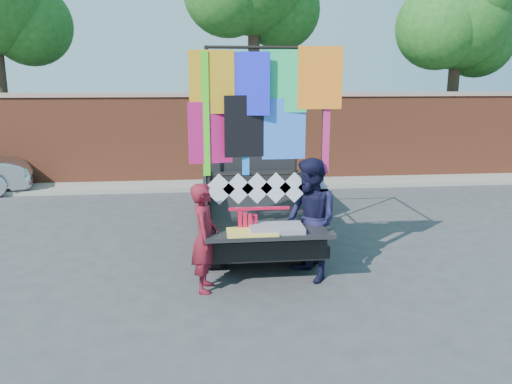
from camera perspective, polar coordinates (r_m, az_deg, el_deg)
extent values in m
plane|color=#38383A|center=(8.11, -1.17, -8.68)|extent=(90.00, 90.00, 0.00)
cube|color=brown|center=(14.64, -3.66, 5.97)|extent=(30.00, 0.35, 2.50)
cube|color=gray|center=(14.55, -3.73, 11.06)|extent=(30.00, 0.45, 0.12)
cube|color=gray|center=(14.14, -3.46, 0.85)|extent=(30.00, 1.20, 0.12)
cylinder|color=#38281C|center=(16.78, -27.04, 9.60)|extent=(0.36, 0.36, 4.90)
sphere|color=#175117|center=(16.94, -24.32, 17.01)|extent=(2.40, 2.40, 2.40)
cylinder|color=#38281C|center=(15.82, -0.25, 11.87)|extent=(0.36, 0.36, 5.46)
sphere|color=#175117|center=(16.47, 2.91, 20.05)|extent=(2.40, 2.40, 2.40)
cylinder|color=#38281C|center=(17.73, 21.46, 9.62)|extent=(0.36, 0.36, 4.55)
sphere|color=#175117|center=(17.82, 22.16, 17.98)|extent=(3.20, 3.20, 3.20)
sphere|color=#175117|center=(18.54, 23.93, 15.57)|extent=(2.40, 2.40, 2.40)
sphere|color=#175117|center=(17.17, 20.09, 17.28)|extent=(2.60, 2.60, 2.60)
cylinder|color=black|center=(10.70, -5.34, -1.54)|extent=(0.22, 0.67, 0.67)
cylinder|color=black|center=(8.06, -4.97, -6.33)|extent=(0.22, 0.67, 0.67)
cylinder|color=black|center=(10.84, 3.10, -1.32)|extent=(0.22, 0.67, 0.67)
cylinder|color=black|center=(8.24, 6.21, -5.92)|extent=(0.22, 0.67, 0.67)
cube|color=black|center=(9.32, -0.30, -2.53)|extent=(1.73, 4.28, 0.31)
cube|color=black|center=(8.52, 0.23, -2.01)|extent=(1.84, 2.35, 0.10)
cube|color=black|center=(8.41, -5.85, -0.69)|extent=(0.06, 2.35, 0.46)
cube|color=black|center=(8.61, 6.18, -0.39)|extent=(0.06, 2.35, 0.46)
cube|color=black|center=(9.58, -0.55, 1.02)|extent=(1.84, 0.06, 0.46)
cube|color=black|center=(10.54, -1.09, 2.38)|extent=(1.84, 1.63, 1.27)
cube|color=#8C9EAD|center=(10.02, -0.86, 4.20)|extent=(1.63, 0.06, 0.56)
cube|color=#8C9EAD|center=(11.25, -1.44, 4.09)|extent=(1.63, 0.10, 0.71)
cube|color=black|center=(11.68, -1.58, 2.12)|extent=(1.78, 0.92, 0.56)
cube|color=black|center=(7.15, 1.53, -4.74)|extent=(1.84, 0.56, 0.06)
cube|color=black|center=(7.49, 1.27, -7.04)|extent=(1.89, 0.15, 0.18)
cylinder|color=black|center=(7.16, -5.47, 5.93)|extent=(0.05, 0.05, 2.55)
cylinder|color=black|center=(9.29, -5.69, 7.47)|extent=(0.05, 0.05, 2.55)
cylinder|color=black|center=(7.38, 7.70, 6.07)|extent=(0.05, 0.05, 2.55)
cylinder|color=black|center=(9.46, 4.58, 7.58)|extent=(0.05, 0.05, 2.55)
cylinder|color=black|center=(7.19, 1.26, 16.19)|extent=(1.73, 0.04, 0.04)
cylinder|color=black|center=(9.31, -0.53, 15.39)|extent=(1.73, 0.04, 0.04)
cylinder|color=black|center=(8.20, -5.79, 15.70)|extent=(0.04, 2.19, 0.04)
cylinder|color=black|center=(8.38, 6.15, 15.62)|extent=(0.04, 2.19, 0.04)
cylinder|color=black|center=(7.30, 1.19, 2.07)|extent=(1.73, 0.04, 0.04)
cube|color=orange|center=(7.09, -5.02, 12.48)|extent=(0.63, 0.02, 0.87)
cube|color=#1C25FF|center=(7.08, -0.79, 12.53)|extent=(0.63, 0.02, 0.87)
cube|color=#23C86D|center=(7.19, 3.33, 12.51)|extent=(0.63, 0.02, 0.87)
cube|color=orange|center=(7.25, 7.45, 12.43)|extent=(0.63, 0.02, 0.87)
cube|color=#D11768|center=(7.13, -4.92, 7.15)|extent=(0.63, 0.02, 0.87)
cube|color=black|center=(7.12, -0.77, 7.19)|extent=(0.63, 0.02, 0.87)
cube|color=#3579FD|center=(7.22, 3.26, 7.25)|extent=(0.63, 0.02, 0.87)
cube|color=#44DC1B|center=(7.09, -5.78, 8.76)|extent=(0.10, 0.01, 1.73)
cube|color=#CC226D|center=(7.31, 8.09, 8.81)|extent=(0.10, 0.01, 1.73)
cube|color=#1C7EFC|center=(7.12, -1.21, 8.83)|extent=(0.10, 0.01, 1.73)
cube|color=silver|center=(7.25, -4.22, 0.32)|extent=(0.46, 0.01, 0.46)
cube|color=silver|center=(7.27, -2.04, 0.37)|extent=(0.46, 0.01, 0.46)
cube|color=silver|center=(7.29, 0.13, 0.42)|extent=(0.46, 0.01, 0.46)
cube|color=silver|center=(7.33, 2.29, 0.47)|extent=(0.46, 0.01, 0.46)
cube|color=silver|center=(7.37, 4.42, 0.52)|extent=(0.46, 0.01, 0.46)
cube|color=silver|center=(7.43, 6.52, 0.57)|extent=(0.46, 0.01, 0.46)
cube|color=red|center=(7.14, 2.35, -4.17)|extent=(0.76, 0.46, 0.08)
cube|color=#EBD44A|center=(7.04, -0.45, -4.59)|extent=(0.71, 0.41, 0.04)
imported|color=maroon|center=(7.10, -5.89, -5.21)|extent=(0.43, 0.60, 1.57)
imported|color=black|center=(7.46, 6.27, -3.22)|extent=(0.96, 1.08, 1.84)
cube|color=red|center=(7.15, 0.35, -1.89)|extent=(0.88, 0.05, 0.04)
cube|color=red|center=(7.19, -1.84, -4.14)|extent=(0.06, 0.02, 0.51)
cube|color=red|center=(7.20, -1.25, -4.28)|extent=(0.06, 0.02, 0.51)
cube|color=red|center=(7.21, -0.66, -4.41)|extent=(0.06, 0.02, 0.51)
cube|color=red|center=(7.22, -0.07, -4.54)|extent=(0.06, 0.02, 0.51)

